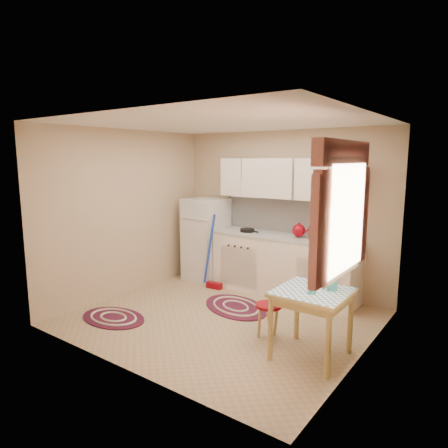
{
  "coord_description": "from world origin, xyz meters",
  "views": [
    {
      "loc": [
        2.94,
        -4.0,
        2.07
      ],
      "look_at": [
        -0.15,
        0.25,
        1.2
      ],
      "focal_mm": 32.0,
      "sensor_mm": 36.0,
      "label": 1
    }
  ],
  "objects": [
    {
      "name": "stool",
      "position": [
        0.8,
        -0.18,
        0.21
      ],
      "size": [
        0.4,
        0.4,
        0.42
      ],
      "primitive_type": "cylinder",
      "rotation": [
        0.0,
        0.0,
        -0.4
      ],
      "color": "maroon",
      "rests_on": "ground"
    },
    {
      "name": "table",
      "position": [
        1.36,
        -0.28,
        0.36
      ],
      "size": [
        0.72,
        0.72,
        0.72
      ],
      "primitive_type": "cube",
      "color": "tan",
      "rests_on": "ground"
    },
    {
      "name": "rug_left",
      "position": [
        -1.14,
        -0.85,
        0.01
      ],
      "size": [
        0.96,
        0.65,
        0.02
      ],
      "primitive_type": null,
      "rotation": [
        0.0,
        0.0,
        0.01
      ],
      "color": "maroon",
      "rests_on": "ground"
    },
    {
      "name": "red_canister",
      "position": [
        0.66,
        1.3,
        1.0
      ],
      "size": [
        0.13,
        0.13,
        0.16
      ],
      "primitive_type": "cylinder",
      "rotation": [
        0.0,
        0.0,
        0.25
      ],
      "color": "maroon",
      "rests_on": "countertop"
    },
    {
      "name": "fridge",
      "position": [
        -1.26,
        1.25,
        0.7
      ],
      "size": [
        0.65,
        0.6,
        1.4
      ],
      "primitive_type": "cube",
      "color": "silver",
      "rests_on": "ground"
    },
    {
      "name": "rug_center",
      "position": [
        -0.07,
        0.42,
        0.01
      ],
      "size": [
        1.3,
        1.1,
        0.02
      ],
      "primitive_type": null,
      "rotation": [
        0.0,
        0.0,
        -0.39
      ],
      "color": "maroon",
      "rests_on": "ground"
    },
    {
      "name": "base_cabinets",
      "position": [
        0.21,
        1.3,
        0.44
      ],
      "size": [
        2.25,
        0.6,
        0.88
      ],
      "primitive_type": "cube",
      "color": "white",
      "rests_on": "ground"
    },
    {
      "name": "frying_pan",
      "position": [
        -0.42,
        1.25,
        0.94
      ],
      "size": [
        0.29,
        0.29,
        0.05
      ],
      "primitive_type": "cylinder",
      "rotation": [
        0.0,
        0.0,
        -0.3
      ],
      "color": "black",
      "rests_on": "countertop"
    },
    {
      "name": "countertop",
      "position": [
        0.21,
        1.3,
        0.9
      ],
      "size": [
        2.27,
        0.62,
        0.04
      ],
      "primitive_type": "cube",
      "color": "#B6B3AC",
      "rests_on": "base_cabinets"
    },
    {
      "name": "red_kettle",
      "position": [
        0.45,
        1.3,
        1.03
      ],
      "size": [
        0.22,
        0.2,
        0.21
      ],
      "primitive_type": null,
      "rotation": [
        0.0,
        0.0,
        -0.06
      ],
      "color": "maroon",
      "rests_on": "countertop"
    },
    {
      "name": "coffee_pot",
      "position": [
        1.53,
        -0.16,
        0.85
      ],
      "size": [
        0.14,
        0.12,
        0.26
      ],
      "primitive_type": null,
      "rotation": [
        0.0,
        0.0,
        -0.06
      ],
      "color": "teal",
      "rests_on": "table"
    },
    {
      "name": "broom",
      "position": [
        -0.81,
        0.9,
        0.6
      ],
      "size": [
        0.29,
        0.15,
        1.2
      ],
      "primitive_type": null,
      "rotation": [
        0.0,
        0.0,
        0.09
      ],
      "color": "blue",
      "rests_on": "ground"
    },
    {
      "name": "room_shell",
      "position": [
        0.16,
        0.24,
        1.6
      ],
      "size": [
        3.64,
        3.6,
        2.52
      ],
      "color": "tan",
      "rests_on": "ground"
    },
    {
      "name": "mug",
      "position": [
        1.41,
        -0.38,
        0.77
      ],
      "size": [
        0.08,
        0.08,
        0.1
      ],
      "primitive_type": "cylinder",
      "rotation": [
        0.0,
        0.0,
        -0.08
      ],
      "color": "teal",
      "rests_on": "table"
    }
  ]
}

